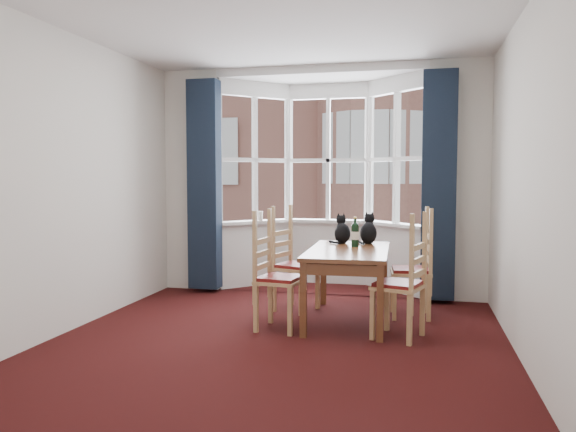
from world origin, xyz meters
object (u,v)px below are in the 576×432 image
(chair_right_near, at_px, (408,287))
(wine_bottle, at_px, (355,234))
(chair_left_near, at_px, (271,280))
(dining_table, at_px, (348,257))
(cat_right, at_px, (368,231))
(chair_left_far, at_px, (289,267))
(chair_right_far, at_px, (419,272))
(candle_short, at_px, (270,217))
(cat_left, at_px, (342,232))
(candle_tall, at_px, (261,216))

(chair_right_near, distance_m, wine_bottle, 1.02)
(chair_left_near, xyz_separation_m, chair_right_near, (1.28, -0.08, 0.00))
(dining_table, distance_m, cat_right, 0.60)
(chair_left_far, bearing_deg, cat_right, 13.01)
(wine_bottle, bearing_deg, chair_right_far, 8.16)
(dining_table, bearing_deg, candle_short, 127.63)
(cat_right, bearing_deg, candle_short, 142.43)
(chair_left_far, relative_size, wine_bottle, 2.96)
(dining_table, xyz_separation_m, cat_left, (-0.13, 0.48, 0.21))
(chair_right_far, height_order, candle_tall, candle_tall)
(cat_left, height_order, candle_short, cat_left)
(chair_left_near, bearing_deg, candle_short, 104.89)
(chair_right_far, relative_size, wine_bottle, 2.96)
(candle_tall, relative_size, candle_short, 1.17)
(chair_right_far, relative_size, cat_left, 2.74)
(chair_right_near, xyz_separation_m, cat_left, (-0.73, 1.02, 0.38))
(dining_table, height_order, candle_short, candle_short)
(dining_table, height_order, candle_tall, candle_tall)
(chair_right_far, distance_m, cat_left, 0.93)
(chair_right_near, xyz_separation_m, wine_bottle, (-0.56, 0.75, 0.39))
(dining_table, relative_size, candle_tall, 11.65)
(cat_left, distance_m, wine_bottle, 0.32)
(dining_table, height_order, chair_left_far, chair_left_far)
(chair_right_near, xyz_separation_m, candle_short, (-1.83, 2.14, 0.45))
(chair_left_far, relative_size, cat_right, 2.61)
(wine_bottle, height_order, candle_tall, wine_bottle)
(chair_left_near, relative_size, wine_bottle, 2.96)
(chair_right_near, distance_m, cat_left, 1.31)
(cat_left, bearing_deg, chair_left_far, -165.50)
(candle_short, bearing_deg, chair_right_near, -49.41)
(chair_right_near, relative_size, cat_left, 2.74)
(chair_right_near, bearing_deg, cat_right, 112.58)
(cat_left, relative_size, candle_short, 3.08)
(chair_left_far, bearing_deg, chair_right_near, -34.16)
(candle_tall, height_order, candle_short, candle_tall)
(cat_left, bearing_deg, chair_left_near, -120.58)
(wine_bottle, distance_m, candle_short, 1.88)
(cat_right, height_order, candle_short, cat_right)
(chair_left_near, bearing_deg, chair_right_near, -3.47)
(cat_right, bearing_deg, chair_right_near, -67.42)
(chair_left_far, distance_m, cat_right, 0.95)
(chair_right_near, bearing_deg, chair_right_far, 83.16)
(dining_table, bearing_deg, candle_tall, 130.94)
(chair_left_near, height_order, candle_tall, candle_tall)
(dining_table, relative_size, cat_right, 4.22)
(chair_right_near, height_order, cat_right, cat_right)
(chair_right_near, height_order, chair_right_far, same)
(dining_table, bearing_deg, cat_left, 104.76)
(cat_left, bearing_deg, chair_right_near, -54.61)
(candle_tall, bearing_deg, chair_left_far, -61.50)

